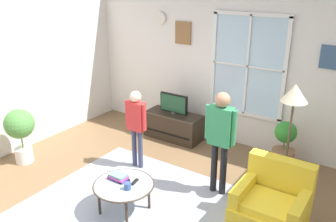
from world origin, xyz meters
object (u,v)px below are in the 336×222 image
object	(u,v)px
person_red_shirt	(136,121)
tv_stand	(174,126)
book_stack	(118,177)
floor_lamp	(293,106)
potted_plant_by_window	(284,145)
cup	(128,186)
remote_near_books	(135,182)
potted_plant_corner	(20,129)
remote_near_cup	(125,182)
coffee_table	(124,186)
person_green_shirt	(221,132)
armchair	(271,210)
television	(174,104)

from	to	relation	value
person_red_shirt	tv_stand	bearing A→B (deg)	95.25
book_stack	floor_lamp	distance (m)	2.34
potted_plant_by_window	cup	bearing A→B (deg)	-116.87
remote_near_books	potted_plant_corner	xyz separation A→B (m)	(-2.28, -0.02, 0.17)
remote_near_cup	potted_plant_corner	bearing A→B (deg)	178.65
coffee_table	book_stack	size ratio (longest dim) A/B	3.03
tv_stand	person_green_shirt	bearing A→B (deg)	-37.83
remote_near_books	armchair	bearing A→B (deg)	18.04
potted_plant_by_window	floor_lamp	size ratio (longest dim) A/B	0.46
cup	floor_lamp	distance (m)	2.23
cup	television	bearing A→B (deg)	109.62
cup	potted_plant_by_window	xyz separation A→B (m)	(1.19, 2.35, -0.08)
remote_near_books	person_red_shirt	world-z (taller)	person_red_shirt
television	remote_near_cup	world-z (taller)	television
tv_stand	person_red_shirt	world-z (taller)	person_red_shirt
armchair	potted_plant_corner	distance (m)	3.90
person_red_shirt	armchair	bearing A→B (deg)	-9.52
cup	remote_near_books	distance (m)	0.17
cup	person_green_shirt	bearing A→B (deg)	58.85
television	potted_plant_corner	size ratio (longest dim) A/B	0.62
tv_stand	armchair	bearing A→B (deg)	-33.93
remote_near_books	potted_plant_by_window	bearing A→B (deg)	61.02
television	tv_stand	bearing A→B (deg)	90.00
television	person_green_shirt	distance (m)	1.89
potted_plant_by_window	potted_plant_corner	bearing A→B (deg)	-147.74
tv_stand	coffee_table	distance (m)	2.32
floor_lamp	coffee_table	bearing A→B (deg)	-139.87
cup	remote_near_cup	world-z (taller)	cup
cup	person_red_shirt	size ratio (longest dim) A/B	0.07
tv_stand	book_stack	world-z (taller)	same
coffee_table	remote_near_books	world-z (taller)	remote_near_books
remote_near_books	person_red_shirt	bearing A→B (deg)	127.08
television	person_green_shirt	xyz separation A→B (m)	(1.48, -1.14, 0.24)
armchair	remote_near_books	xyz separation A→B (m)	(-1.57, -0.51, 0.08)
tv_stand	remote_near_cup	world-z (taller)	tv_stand
book_stack	coffee_table	bearing A→B (deg)	-20.88
cup	armchair	bearing A→B (deg)	23.46
potted_plant_corner	television	bearing A→B (deg)	54.65
person_red_shirt	potted_plant_by_window	bearing A→B (deg)	34.57
television	potted_plant_by_window	size ratio (longest dim) A/B	0.74
remote_near_books	potted_plant_corner	world-z (taller)	potted_plant_corner
book_stack	cup	size ratio (longest dim) A/B	2.91
tv_stand	remote_near_cup	xyz separation A→B (m)	(0.68, -2.17, 0.17)
television	potted_plant_corner	bearing A→B (deg)	-125.35
person_green_shirt	floor_lamp	xyz separation A→B (m)	(0.80, 0.28, 0.45)
cup	floor_lamp	world-z (taller)	floor_lamp
person_red_shirt	floor_lamp	world-z (taller)	floor_lamp
tv_stand	person_green_shirt	world-z (taller)	person_green_shirt
potted_plant_by_window	person_green_shirt	bearing A→B (deg)	-112.72
person_red_shirt	coffee_table	bearing A→B (deg)	-59.69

